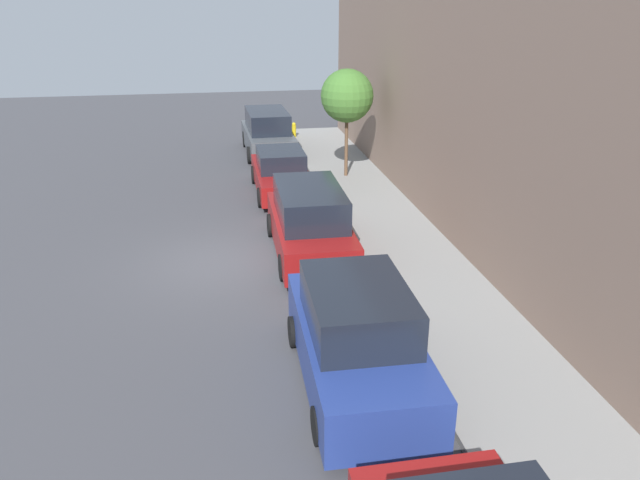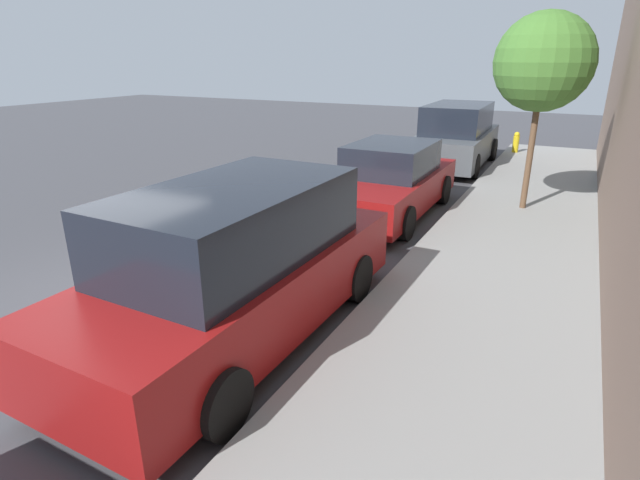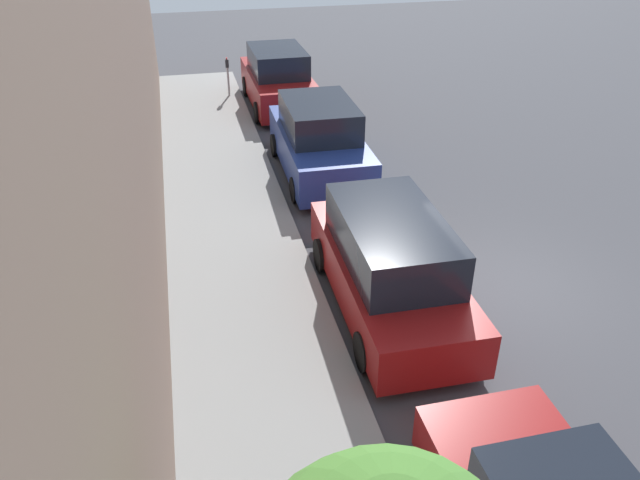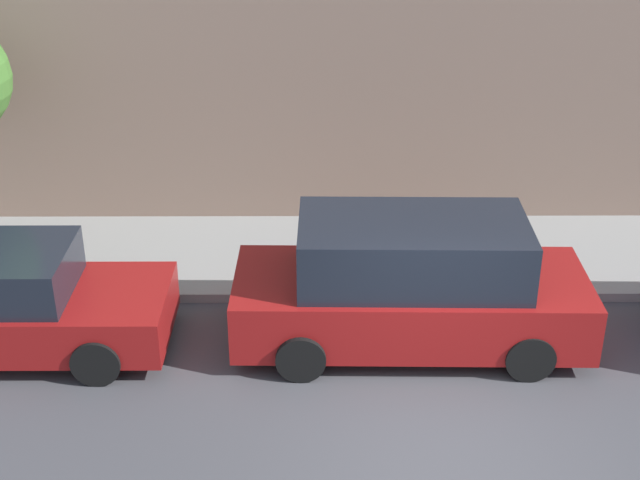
% 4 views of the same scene
% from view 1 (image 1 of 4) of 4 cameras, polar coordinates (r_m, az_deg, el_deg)
% --- Properties ---
extents(ground_plane, '(60.00, 60.00, 0.00)m').
position_cam_1_polar(ground_plane, '(16.78, -8.91, -2.07)').
color(ground_plane, '#424247').
extents(sidewalk, '(2.87, 32.00, 0.15)m').
position_cam_1_polar(sidewalk, '(17.48, 7.44, -0.72)').
color(sidewalk, gray).
rests_on(sidewalk, ground_plane).
extents(building_facade, '(2.00, 32.00, 10.20)m').
position_cam_1_polar(building_facade, '(17.15, 16.39, 15.57)').
color(building_facade, '#846B5B').
rests_on(building_facade, ground_plane).
extents(parked_suv_second, '(2.08, 4.84, 1.98)m').
position_cam_1_polar(parked_suv_second, '(11.33, 3.39, -9.01)').
color(parked_suv_second, navy).
rests_on(parked_suv_second, ground_plane).
extents(parked_minivan_third, '(2.02, 4.93, 1.90)m').
position_cam_1_polar(parked_minivan_third, '(16.81, -0.94, 1.63)').
color(parked_minivan_third, maroon).
rests_on(parked_minivan_third, ground_plane).
extents(parked_sedan_fourth, '(1.92, 4.51, 1.54)m').
position_cam_1_polar(parked_sedan_fourth, '(22.17, -3.56, 6.11)').
color(parked_sedan_fourth, maroon).
rests_on(parked_sedan_fourth, ground_plane).
extents(parked_minivan_fifth, '(2.02, 4.95, 1.90)m').
position_cam_1_polar(parked_minivan_fifth, '(27.73, -4.81, 9.71)').
color(parked_minivan_fifth, '#4C5156').
rests_on(parked_minivan_fifth, ground_plane).
extents(street_tree, '(1.93, 1.93, 3.97)m').
position_cam_1_polar(street_tree, '(23.34, 2.49, 13.02)').
color(street_tree, brown).
rests_on(street_tree, sidewalk).
extents(fire_hydrant, '(0.20, 0.20, 0.69)m').
position_cam_1_polar(fire_hydrant, '(30.46, -2.40, 10.05)').
color(fire_hydrant, gold).
rests_on(fire_hydrant, sidewalk).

